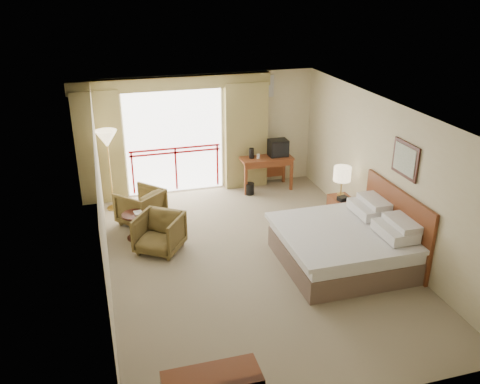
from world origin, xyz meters
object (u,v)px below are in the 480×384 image
object	(u,v)px
nightstand	(340,210)
armchair_near	(161,250)
wastebasket	(250,189)
side_table	(135,222)
bed	(345,245)
tv	(278,148)
table_lamp	(342,174)
desk	(265,163)
floor_lamp	(107,142)
armchair_far	(142,223)

from	to	relation	value
nightstand	armchair_near	distance (m)	3.71
wastebasket	side_table	size ratio (longest dim) A/B	0.51
bed	tv	size ratio (longest dim) A/B	4.93
table_lamp	nightstand	bearing A→B (deg)	-90.00
desk	floor_lamp	xyz separation A→B (m)	(-3.54, -0.23, 0.90)
wastebasket	side_table	bearing A→B (deg)	-151.83
armchair_near	floor_lamp	distance (m)	2.70
table_lamp	desk	distance (m)	2.39
desk	wastebasket	size ratio (longest dim) A/B	4.52
nightstand	armchair_near	xyz separation A→B (m)	(-3.69, -0.11, -0.29)
armchair_far	floor_lamp	bearing A→B (deg)	-101.46
desk	floor_lamp	distance (m)	3.66
table_lamp	tv	world-z (taller)	table_lamp
armchair_far	side_table	distance (m)	0.77
nightstand	desk	world-z (taller)	desk
floor_lamp	tv	bearing A→B (deg)	2.51
table_lamp	floor_lamp	world-z (taller)	floor_lamp
nightstand	armchair_far	world-z (taller)	nightstand
tv	armchair_far	world-z (taller)	tv
tv	nightstand	bearing A→B (deg)	-92.97
nightstand	side_table	world-z (taller)	nightstand
armchair_far	armchair_near	distance (m)	1.26
tv	armchair_near	bearing A→B (deg)	-161.71
nightstand	side_table	bearing A→B (deg)	171.99
nightstand	tv	bearing A→B (deg)	103.63
nightstand	tv	size ratio (longest dim) A/B	1.34
bed	floor_lamp	world-z (taller)	floor_lamp
bed	desk	distance (m)	3.71
armchair_far	side_table	bearing A→B (deg)	33.20
bed	desk	bearing A→B (deg)	93.81
tv	floor_lamp	size ratio (longest dim) A/B	0.24
table_lamp	armchair_far	distance (m)	4.19
wastebasket	side_table	xyz separation A→B (m)	(-2.74, -1.46, 0.22)
table_lamp	desk	bearing A→B (deg)	112.04
wastebasket	armchair_far	bearing A→B (deg)	-162.50
wastebasket	desk	bearing A→B (deg)	31.97
armchair_far	floor_lamp	xyz separation A→B (m)	(-0.52, 0.87, 1.52)
nightstand	floor_lamp	xyz separation A→B (m)	(-4.42, 2.00, 1.23)
armchair_far	side_table	size ratio (longest dim) A/B	1.54
armchair_near	desk	bearing A→B (deg)	73.64
desk	floor_lamp	bearing A→B (deg)	-176.44
nightstand	side_table	xyz separation A→B (m)	(-4.08, 0.47, 0.07)
nightstand	floor_lamp	distance (m)	5.01
table_lamp	desk	world-z (taller)	table_lamp
wastebasket	armchair_near	bearing A→B (deg)	-138.83
nightstand	floor_lamp	world-z (taller)	floor_lamp
floor_lamp	armchair_near	bearing A→B (deg)	-70.95
bed	wastebasket	bearing A→B (deg)	101.77
bed	side_table	xyz separation A→B (m)	(-3.44, 1.94, -0.02)
wastebasket	armchair_far	world-z (taller)	armchair_far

